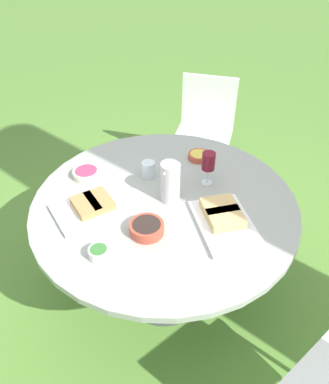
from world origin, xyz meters
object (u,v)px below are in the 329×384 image
at_px(dining_table, 165,215).
at_px(water_pitcher, 170,182).
at_px(chair_near_right, 205,124).
at_px(wine_glass, 208,162).

relative_size(dining_table, water_pitcher, 6.27).
bearing_deg(chair_near_right, water_pitcher, 26.96).
bearing_deg(water_pitcher, wine_glass, 164.75).
distance_m(dining_table, wine_glass, 0.37).
distance_m(chair_near_right, wine_glass, 1.13).
bearing_deg(dining_table, wine_glass, 164.32).
height_order(chair_near_right, wine_glass, wine_glass).
relative_size(dining_table, chair_near_right, 1.57).
xyz_separation_m(dining_table, chair_near_right, (-1.14, -0.55, -0.11)).
height_order(dining_table, wine_glass, wine_glass).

